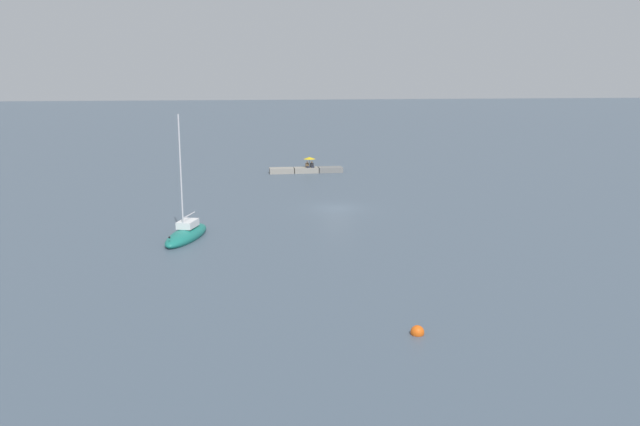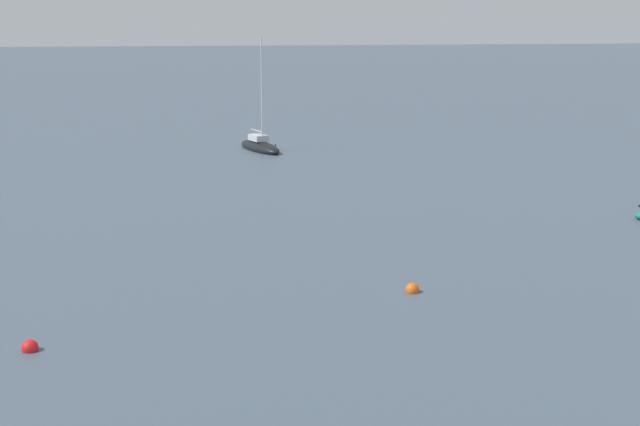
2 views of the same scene
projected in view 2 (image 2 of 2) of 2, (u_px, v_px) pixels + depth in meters
The scene contains 3 objects.
sailboat_black_near at pixel (260, 146), 81.18m from camera, with size 6.93×4.28×10.19m.
mooring_buoy_near at pixel (30, 348), 34.33m from camera, with size 0.63×0.63×0.63m.
mooring_buoy_far at pixel (412, 290), 41.30m from camera, with size 0.63×0.63×0.63m.
Camera 2 is at (-37.40, 37.53, 12.67)m, focal length 51.63 mm.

